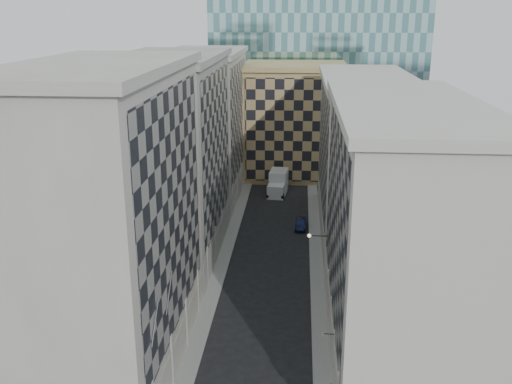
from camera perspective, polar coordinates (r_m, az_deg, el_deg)
The scene contains 14 objects.
sidewalk_west at distance 64.13m, azimuth -3.41°, elevation -7.20°, with size 1.50×100.00×0.15m, color gray.
sidewalk_east at distance 63.63m, azimuth 6.08°, elevation -7.48°, with size 1.50×100.00×0.15m, color gray.
bldg_left_a at distance 43.76m, azimuth -14.42°, elevation -3.21°, with size 10.80×22.80×23.70m.
bldg_left_b at distance 64.14m, azimuth -8.22°, elevation 3.33°, with size 10.80×22.80×22.70m.
bldg_left_c at distance 85.33m, azimuth -5.04°, elevation 6.66°, with size 10.80×22.80×21.70m.
bldg_right_a at distance 46.42m, azimuth 13.90°, elevation -3.94°, with size 10.80×26.80×20.70m.
bldg_right_b at distance 72.12m, azimuth 10.61°, elevation 3.59°, with size 10.80×28.80×19.70m.
tan_block at distance 97.12m, azimuth 3.81°, elevation 7.19°, with size 16.80×14.80×18.80m.
church_tower at distance 109.66m, azimuth 3.03°, elevation 17.60°, with size 7.20×7.20×51.50m.
flagpoles_left at distance 39.63m, azimuth -9.34°, elevation -11.24°, with size 0.10×6.33×2.33m.
bracket_lamp at distance 55.66m, azimuth 5.53°, elevation -4.37°, with size 1.98×0.36×0.36m.
box_truck at distance 88.07m, azimuth 2.21°, elevation 0.82°, with size 3.15×6.55×3.48m.
dark_car at distance 74.30m, azimuth 4.51°, elevation -3.19°, with size 1.35×3.87×1.28m, color black.
shop_sign at distance 43.93m, azimuth 6.72°, elevation -14.30°, with size 0.95×0.68×0.76m.
Camera 1 is at (3.06, -27.61, 26.99)m, focal length 40.00 mm.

